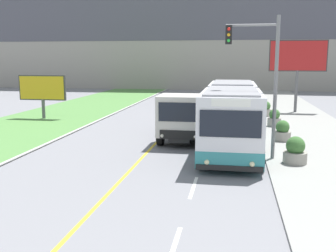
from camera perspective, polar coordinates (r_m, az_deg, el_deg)
name	(u,v)px	position (r m, az deg, el deg)	size (l,w,h in m)	color
apartment_block_background	(209,21)	(60.77, 5.93, 14.94)	(80.00, 8.04, 20.01)	gray
city_bus	(231,115)	(20.53, 9.20, 1.57)	(2.75, 11.70, 3.12)	silver
dump_truck	(184,118)	(21.25, 2.35, 1.19)	(2.48, 6.77, 2.61)	black
car_distant	(211,97)	(39.75, 6.27, 4.25)	(1.80, 4.30, 1.45)	silver
traffic_light_mast	(262,70)	(17.58, 13.42, 7.90)	(2.28, 0.32, 6.27)	slate
billboard_large	(298,58)	(34.15, 18.34, 9.30)	(4.58, 0.24, 5.96)	#59595B
billboard_small	(42,89)	(30.71, -17.77, 5.15)	(3.63, 0.24, 3.26)	#59595B
planter_round_near	(295,152)	(17.47, 17.98, -3.55)	(0.99, 0.99, 1.16)	gray
planter_round_second	(282,132)	(22.04, 16.27, -0.80)	(0.91, 0.91, 1.12)	gray
planter_round_third	(274,119)	(26.66, 15.18, 1.05)	(0.88, 0.88, 1.13)	gray
planter_round_far	(266,109)	(31.29, 13.98, 2.35)	(0.92, 0.92, 1.15)	gray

